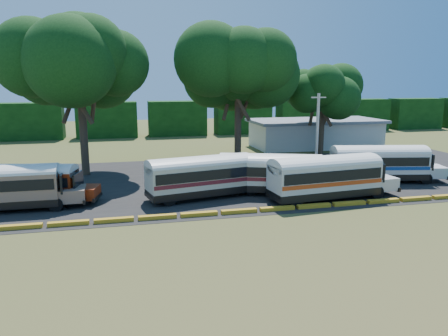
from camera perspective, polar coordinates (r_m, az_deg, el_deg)
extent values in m
plane|color=#364B19|center=(32.04, 5.05, -6.25)|extent=(160.00, 160.00, 0.00)
cube|color=black|center=(43.42, 1.34, -1.45)|extent=(64.00, 24.00, 0.02)
cube|color=#C18A16|center=(32.16, -24.99, -6.97)|extent=(2.70, 0.45, 0.30)
cube|color=#C18A16|center=(31.66, -19.64, -6.83)|extent=(2.70, 0.45, 0.30)
cube|color=#C18A16|center=(31.44, -14.17, -6.63)|extent=(2.70, 0.45, 0.30)
cube|color=#C18A16|center=(31.51, -8.68, -6.36)|extent=(2.70, 0.45, 0.30)
cube|color=#C18A16|center=(31.86, -3.27, -6.04)|extent=(2.70, 0.45, 0.30)
cube|color=#C18A16|center=(32.49, 1.97, -5.68)|extent=(2.70, 0.45, 0.30)
cube|color=#C18A16|center=(33.38, 6.97, -5.29)|extent=(2.70, 0.45, 0.30)
cube|color=#C18A16|center=(34.50, 11.67, -4.89)|extent=(2.70, 0.45, 0.30)
cube|color=#C18A16|center=(35.84, 16.03, -4.48)|extent=(2.70, 0.45, 0.30)
cube|color=#C18A16|center=(37.38, 20.06, -4.09)|extent=(2.70, 0.45, 0.30)
cube|color=#C18A16|center=(39.08, 23.75, -3.70)|extent=(2.70, 0.45, 0.30)
cube|color=#C18A16|center=(40.94, 27.12, -3.34)|extent=(2.70, 0.45, 0.30)
cube|color=#BCB6AB|center=(65.61, 11.83, 4.31)|extent=(18.00, 8.00, 3.60)
cube|color=#585A60|center=(65.40, 11.90, 6.05)|extent=(19.00, 9.00, 0.40)
cube|color=black|center=(78.53, -23.85, 5.61)|extent=(10.00, 4.00, 6.00)
cube|color=black|center=(77.26, -15.03, 6.11)|extent=(10.00, 4.00, 6.00)
cube|color=black|center=(77.84, -6.12, 6.48)|extent=(10.00, 4.00, 6.00)
cube|color=black|center=(80.22, 2.47, 6.68)|extent=(10.00, 4.00, 6.00)
cube|color=black|center=(84.27, 10.40, 6.74)|extent=(10.00, 4.00, 6.00)
cube|color=black|center=(89.75, 17.49, 6.68)|extent=(10.00, 4.00, 6.00)
cube|color=black|center=(96.42, 23.67, 6.54)|extent=(10.00, 4.00, 6.00)
cylinder|color=black|center=(35.16, -21.13, -4.49)|extent=(1.05, 0.30, 1.05)
cylinder|color=black|center=(37.31, -20.68, -3.56)|extent=(1.05, 0.30, 1.05)
cube|color=black|center=(36.99, -27.23, -3.98)|extent=(8.62, 2.63, 0.58)
cube|color=#846451|center=(35.97, -19.13, -3.22)|extent=(1.89, 2.31, 1.00)
cube|color=black|center=(35.81, -20.29, -1.67)|extent=(0.16, 2.42, 1.44)
cube|color=black|center=(35.99, -17.67, -3.81)|extent=(0.19, 2.58, 0.32)
cylinder|color=black|center=(35.96, -19.54, -4.10)|extent=(1.00, 0.47, 0.97)
cylinder|color=black|center=(37.86, -18.56, -3.26)|extent=(1.00, 0.47, 0.97)
cube|color=black|center=(38.22, -24.44, -3.35)|extent=(8.27, 4.08, 0.53)
cube|color=maroon|center=(37.96, -24.59, -1.67)|extent=(8.27, 4.08, 1.77)
cube|color=black|center=(37.92, -24.61, -1.36)|extent=(7.98, 4.07, 0.74)
ellipsoid|color=silver|center=(37.79, -24.70, -0.36)|extent=(8.27, 4.08, 1.09)
cube|color=maroon|center=(36.48, -17.49, -3.04)|extent=(2.16, 2.46, 0.92)
cube|color=black|center=(36.45, -18.50, -1.58)|extent=(0.62, 2.21, 1.33)
cube|color=black|center=(36.35, -16.21, -3.64)|extent=(0.68, 2.35, 0.29)
cylinder|color=black|center=(37.20, 3.59, -2.85)|extent=(1.11, 0.51, 1.07)
cylinder|color=black|center=(39.16, 1.98, -2.10)|extent=(1.11, 0.51, 1.07)
cylinder|color=black|center=(34.41, -7.17, -4.11)|extent=(1.11, 0.51, 1.07)
cylinder|color=black|center=(36.53, -8.28, -3.22)|extent=(1.11, 0.51, 1.07)
cube|color=black|center=(36.43, -3.07, -2.89)|extent=(9.16, 4.42, 0.59)
cube|color=#BBB7A4|center=(36.13, -3.09, -0.94)|extent=(9.16, 4.42, 1.96)
cube|color=black|center=(36.08, -3.10, -0.57)|extent=(8.83, 4.41, 0.82)
cube|color=#53151E|center=(36.22, -3.09, -1.55)|extent=(9.08, 4.44, 0.32)
ellipsoid|color=silver|center=(35.93, -3.11, 0.59)|extent=(9.16, 4.42, 1.21)
cube|color=#BBB7A4|center=(38.61, 4.32, -1.59)|extent=(2.37, 2.70, 1.02)
cube|color=black|center=(38.07, 3.46, -0.15)|extent=(0.66, 2.45, 1.47)
cube|color=black|center=(39.16, 5.48, -2.07)|extent=(0.72, 2.61, 0.32)
cube|color=black|center=(35.12, -9.67, -3.77)|extent=(0.72, 2.61, 0.32)
cylinder|color=black|center=(37.12, 12.38, -3.14)|extent=(1.10, 0.64, 1.06)
cylinder|color=black|center=(39.31, 12.06, -2.31)|extent=(1.10, 0.64, 1.06)
cylinder|color=black|center=(37.06, 1.24, -2.90)|extent=(1.10, 0.64, 1.06)
cylinder|color=black|center=(39.25, 1.54, -2.08)|extent=(1.10, 0.64, 1.06)
cube|color=black|center=(37.97, 6.01, -2.36)|extent=(9.06, 5.43, 0.58)
cube|color=silver|center=(37.69, 6.05, -0.51)|extent=(9.06, 5.43, 1.94)
cube|color=black|center=(37.65, 6.06, -0.16)|extent=(8.76, 5.37, 0.81)
cube|color=maroon|center=(37.78, 6.04, -1.08)|extent=(8.99, 5.44, 0.32)
ellipsoid|color=silver|center=(37.51, 6.09, 0.94)|extent=(9.06, 5.43, 1.19)
cube|color=silver|center=(38.24, 13.98, -2.05)|extent=(2.58, 2.84, 1.01)
cube|color=black|center=(37.93, 13.06, -0.52)|extent=(0.97, 2.34, 1.45)
cube|color=black|center=(38.47, 15.28, -2.69)|extent=(1.06, 2.50, 0.32)
cube|color=black|center=(38.26, -0.42, -2.35)|extent=(1.06, 2.50, 0.32)
cylinder|color=black|center=(38.33, 19.38, -3.03)|extent=(1.14, 0.43, 1.11)
cylinder|color=black|center=(40.15, 17.27, -2.25)|extent=(1.14, 0.43, 1.11)
cylinder|color=black|center=(34.21, 9.35, -4.23)|extent=(1.14, 0.43, 1.11)
cylinder|color=black|center=(36.24, 7.56, -3.28)|extent=(1.14, 0.43, 1.11)
cube|color=black|center=(36.75, 12.92, -3.00)|extent=(9.38, 3.71, 0.61)
cube|color=beige|center=(36.45, 13.01, -0.99)|extent=(9.38, 3.71, 2.04)
cube|color=black|center=(36.40, 13.03, -0.61)|extent=(9.02, 3.74, 0.86)
cube|color=#A93610|center=(36.54, 12.98, -1.61)|extent=(9.29, 3.75, 0.33)
ellipsoid|color=silver|center=(36.25, 13.08, 0.58)|extent=(9.38, 3.71, 1.25)
cube|color=beige|center=(39.87, 19.75, -1.77)|extent=(2.25, 2.64, 1.06)
cube|color=black|center=(39.21, 19.06, -0.31)|extent=(0.43, 2.57, 1.53)
cube|color=black|center=(40.56, 20.75, -2.27)|extent=(0.48, 2.74, 0.33)
cube|color=black|center=(34.64, 6.55, -3.85)|extent=(0.48, 2.74, 0.33)
cylinder|color=black|center=(45.39, 24.90, -1.28)|extent=(1.11, 0.51, 1.08)
cylinder|color=black|center=(47.41, 23.67, -0.67)|extent=(1.11, 0.51, 1.08)
cylinder|color=black|center=(42.59, 16.08, -1.43)|extent=(1.11, 0.51, 1.08)
cylinder|color=black|center=(44.74, 15.18, -0.78)|extent=(1.11, 0.51, 1.08)
cube|color=black|center=(44.67, 19.45, -0.84)|extent=(9.18, 4.38, 0.59)
cube|color=silver|center=(44.43, 19.56, 0.77)|extent=(9.18, 4.38, 1.97)
cube|color=black|center=(44.39, 19.58, 1.07)|extent=(8.85, 4.37, 0.83)
cube|color=navy|center=(44.50, 19.53, 0.27)|extent=(9.11, 4.40, 0.32)
ellipsoid|color=silver|center=(44.27, 19.65, 2.02)|extent=(9.18, 4.38, 1.21)
cube|color=silver|center=(46.84, 25.62, -0.37)|extent=(2.37, 2.70, 1.02)
cube|color=black|center=(46.34, 24.99, 0.89)|extent=(0.65, 2.46, 1.48)
cube|color=black|center=(47.35, 26.56, -0.87)|extent=(0.71, 2.62, 0.32)
cube|color=black|center=(43.29, 14.06, -1.05)|extent=(0.71, 2.62, 0.32)
cylinder|color=#332619|center=(47.01, -17.86, 4.09)|extent=(0.80, 0.80, 8.25)
cylinder|color=#332619|center=(47.08, -16.59, 8.50)|extent=(1.43, 2.93, 4.69)
cylinder|color=#332619|center=(47.64, -19.25, 8.37)|extent=(2.24, 2.55, 4.69)
cylinder|color=#332619|center=(45.46, -18.54, 8.29)|extent=(2.99, 0.95, 4.69)
ellipsoid|color=black|center=(46.73, -18.47, 13.69)|extent=(11.49, 11.49, 8.43)
cylinder|color=#332619|center=(52.28, 1.83, 5.03)|extent=(0.80, 0.80, 7.71)
cylinder|color=#332619|center=(52.77, 3.02, 8.68)|extent=(1.37, 2.77, 4.39)
cylinder|color=#332619|center=(52.57, 0.55, 8.69)|extent=(2.13, 2.42, 4.39)
cylinder|color=#332619|center=(50.72, 1.98, 8.58)|extent=(2.82, 0.92, 4.39)
ellipsoid|color=black|center=(51.97, 1.88, 13.15)|extent=(10.97, 10.97, 8.05)
cylinder|color=#332619|center=(59.34, 12.55, 4.62)|extent=(0.80, 0.80, 5.83)
cylinder|color=#332619|center=(60.04, 13.53, 7.05)|extent=(1.17, 2.22, 3.37)
cylinder|color=#332619|center=(59.43, 11.44, 7.10)|extent=(1.75, 1.97, 3.37)
cylinder|color=#332619|center=(57.86, 13.01, 6.92)|extent=(2.24, 0.82, 3.37)
ellipsoid|color=black|center=(58.95, 12.80, 10.13)|extent=(8.31, 8.31, 6.10)
cylinder|color=#99978B|center=(45.75, 12.07, 4.28)|extent=(0.30, 0.30, 8.38)
cube|color=#99978B|center=(45.45, 12.27, 9.00)|extent=(1.60, 0.12, 0.12)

